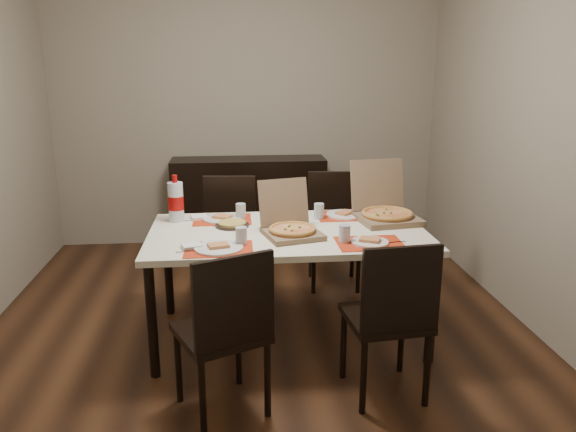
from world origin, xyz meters
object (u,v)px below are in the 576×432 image
object	(u,v)px
soda_bottle	(176,202)
chair_near_left	(226,328)
sideboard	(249,203)
chair_near_right	(391,314)
dining_table	(288,240)
chair_far_right	(334,224)
pizza_box_center	(291,227)
chair_far_left	(229,230)
dip_bowl	(297,219)

from	to	relation	value
soda_bottle	chair_near_left	bearing A→B (deg)	-73.85
sideboard	chair_near_left	world-z (taller)	chair_near_left
sideboard	chair_near_right	bearing A→B (deg)	-76.21
sideboard	dining_table	distance (m)	1.98
chair_near_right	sideboard	bearing A→B (deg)	103.79
soda_bottle	chair_far_right	bearing A→B (deg)	27.58
soda_bottle	dining_table	bearing A→B (deg)	-22.29
chair_near_left	pizza_box_center	distance (m)	0.93
chair_far_left	soda_bottle	bearing A→B (deg)	-123.14
chair_far_left	pizza_box_center	world-z (taller)	pizza_box_center
chair_far_left	soda_bottle	distance (m)	0.74
chair_far_left	soda_bottle	size ratio (longest dim) A/B	2.86
dining_table	chair_far_left	xyz separation A→B (m)	(-0.39, 0.84, -0.17)
chair_near_left	chair_near_right	size ratio (longest dim) A/B	1.00
chair_far_right	dip_bowl	world-z (taller)	chair_far_right
chair_near_left	soda_bottle	distance (m)	1.28
chair_far_right	pizza_box_center	size ratio (longest dim) A/B	2.10
dining_table	chair_far_right	bearing A→B (deg)	63.28
sideboard	chair_near_right	xyz separation A→B (m)	(0.67, -2.75, 0.06)
sideboard	pizza_box_center	xyz separation A→B (m)	(0.21, -2.05, 0.35)
chair_near_right	dining_table	bearing A→B (deg)	120.90
sideboard	dip_bowl	distance (m)	1.79
chair_near_right	chair_far_right	distance (m)	1.74
chair_near_right	dip_bowl	world-z (taller)	chair_near_right
chair_far_left	pizza_box_center	distance (m)	1.06
chair_near_left	dip_bowl	distance (m)	1.21
sideboard	chair_far_right	world-z (taller)	chair_far_right
sideboard	dip_bowl	size ratio (longest dim) A/B	12.10
dining_table	chair_near_right	distance (m)	0.94
chair_far_right	sideboard	bearing A→B (deg)	123.58
dip_bowl	soda_bottle	bearing A→B (deg)	173.63
chair_near_right	chair_far_left	world-z (taller)	same
pizza_box_center	dip_bowl	bearing A→B (deg)	76.80
chair_far_left	chair_far_right	xyz separation A→B (m)	(0.87, 0.10, 0.00)
sideboard	chair_far_right	bearing A→B (deg)	-56.42
sideboard	chair_near_left	distance (m)	2.83
dining_table	soda_bottle	distance (m)	0.83
chair_near_left	chair_near_right	distance (m)	0.88
pizza_box_center	chair_near_right	bearing A→B (deg)	-56.30
dip_bowl	soda_bottle	size ratio (longest dim) A/B	0.38
dining_table	dip_bowl	size ratio (longest dim) A/B	14.52
sideboard	dip_bowl	xyz separation A→B (m)	(0.28, -1.74, 0.32)
sideboard	chair_far_left	world-z (taller)	chair_far_left
sideboard	chair_far_right	distance (m)	1.22
chair_far_left	chair_far_right	distance (m)	0.87
dining_table	chair_far_right	size ratio (longest dim) A/B	1.94
chair_near_right	pizza_box_center	xyz separation A→B (m)	(-0.47, 0.70, 0.29)
chair_near_right	chair_near_left	bearing A→B (deg)	-175.21
chair_far_left	dining_table	bearing A→B (deg)	-64.86
chair_near_right	chair_far_right	world-z (taller)	same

